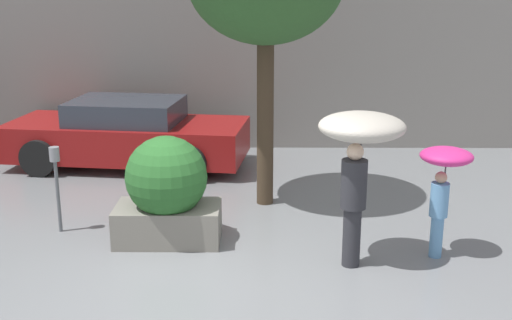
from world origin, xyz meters
name	(u,v)px	position (x,y,z in m)	size (l,w,h in m)	color
ground_plane	(204,281)	(0.00, 0.00, 0.00)	(40.00, 40.00, 0.00)	slate
building_facade	(228,4)	(0.00, 6.50, 3.00)	(18.00, 0.30, 6.00)	gray
planter_box	(167,191)	(-0.59, 1.22, 0.72)	(1.42, 1.10, 1.47)	gray
person_adult	(360,143)	(1.87, 0.55, 1.56)	(1.05, 1.05, 1.93)	#2D2D33
person_child	(444,173)	(2.98, 0.78, 1.11)	(0.66, 0.66, 1.43)	#669ED1
parked_car_near	(128,134)	(-1.88, 4.95, 0.62)	(4.67, 2.42, 1.29)	maroon
parking_meter	(56,171)	(-2.18, 1.56, 0.89)	(0.14, 0.14, 1.24)	#595B60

